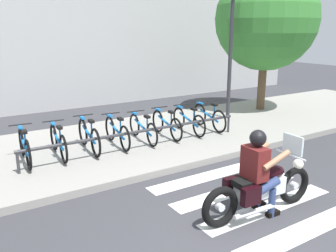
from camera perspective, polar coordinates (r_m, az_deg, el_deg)
name	(u,v)px	position (r m, az deg, el deg)	size (l,w,h in m)	color
ground_plane	(261,251)	(5.36, 14.48, -18.61)	(48.00, 48.00, 0.00)	#38383D
sidewalk	(110,146)	(9.19, -9.23, -3.15)	(24.00, 4.40, 0.15)	gray
crosswalk_stripe_2	(309,228)	(6.07, 21.46, -14.90)	(2.80, 0.40, 0.01)	white
crosswalk_stripe_3	(269,207)	(6.49, 15.69, -12.30)	(2.80, 0.40, 0.01)	white
crosswalk_stripe_4	(236,190)	(6.98, 10.77, -9.94)	(2.80, 0.40, 0.01)	white
crosswalk_stripe_5	(209,176)	(7.53, 6.59, -7.84)	(2.80, 0.40, 0.01)	white
motorcycle	(261,188)	(6.05, 14.50, -9.47)	(2.26, 0.65, 1.25)	black
rider	(258,167)	(5.86, 14.17, -6.34)	(0.64, 0.56, 1.45)	#591919
bicycle_0	(25,147)	(8.24, -21.81, -3.10)	(0.48, 1.63, 0.78)	black
bicycle_1	(58,142)	(8.38, -17.03, -2.39)	(0.48, 1.62, 0.77)	black
bicycle_2	(89,136)	(8.58, -12.45, -1.56)	(0.48, 1.67, 0.80)	black
bicycle_3	(117,132)	(8.84, -8.10, -0.97)	(0.48, 1.64, 0.76)	black
bicycle_4	(143,128)	(9.15, -4.03, -0.38)	(0.48, 1.66, 0.72)	black
bicycle_5	(167,124)	(9.49, -0.24, 0.30)	(0.48, 1.63, 0.75)	black
bicycle_6	(188,121)	(9.88, 3.27, 0.85)	(0.48, 1.65, 0.74)	black
bicycle_7	(209,117)	(10.30, 6.51, 1.45)	(0.48, 1.60, 0.78)	black
bike_rack	(141,132)	(8.49, -4.37, -0.99)	(5.61, 0.07, 0.49)	#333338
street_lamp	(231,45)	(11.41, 9.93, 12.59)	(0.28, 0.28, 4.02)	#2D2D33
tree_near_rack	(266,19)	(13.03, 15.34, 16.05)	(3.46, 3.46, 4.98)	brown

